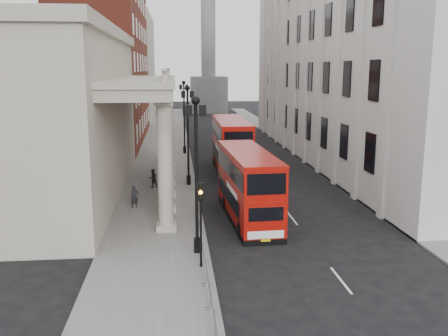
{
  "coord_description": "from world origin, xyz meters",
  "views": [
    {
      "loc": [
        -1.65,
        -21.38,
        9.83
      ],
      "look_at": [
        1.61,
        11.76,
        3.15
      ],
      "focal_mm": 40.0,
      "sensor_mm": 36.0,
      "label": 1
    }
  ],
  "objects_px": {
    "pedestrian_a": "(134,197)",
    "lamp_post_south": "(196,165)",
    "bus_far": "(231,145)",
    "bus_near": "(248,184)",
    "pedestrian_b": "(153,178)",
    "lamp_post_north": "(184,112)",
    "monument_column": "(208,40)",
    "pedestrian_c": "(167,184)",
    "lamp_post_mid": "(188,128)",
    "traffic_light": "(201,209)"
  },
  "relations": [
    {
      "from": "monument_column",
      "to": "pedestrian_a",
      "type": "height_order",
      "value": "monument_column"
    },
    {
      "from": "bus_far",
      "to": "lamp_post_mid",
      "type": "bearing_deg",
      "value": -127.34
    },
    {
      "from": "bus_near",
      "to": "lamp_post_south",
      "type": "bearing_deg",
      "value": -123.33
    },
    {
      "from": "monument_column",
      "to": "lamp_post_mid",
      "type": "relative_size",
      "value": 6.51
    },
    {
      "from": "monument_column",
      "to": "pedestrian_c",
      "type": "relative_size",
      "value": 32.55
    },
    {
      "from": "traffic_light",
      "to": "lamp_post_mid",
      "type": "bearing_deg",
      "value": 90.32
    },
    {
      "from": "pedestrian_a",
      "to": "bus_near",
      "type": "bearing_deg",
      "value": -39.15
    },
    {
      "from": "lamp_post_south",
      "to": "pedestrian_b",
      "type": "xyz_separation_m",
      "value": [
        -2.99,
        15.2,
        -4.01
      ]
    },
    {
      "from": "bus_near",
      "to": "pedestrian_a",
      "type": "height_order",
      "value": "bus_near"
    },
    {
      "from": "monument_column",
      "to": "lamp_post_south",
      "type": "relative_size",
      "value": 6.51
    },
    {
      "from": "monument_column",
      "to": "pedestrian_b",
      "type": "bearing_deg",
      "value": -97.5
    },
    {
      "from": "lamp_post_north",
      "to": "bus_near",
      "type": "bearing_deg",
      "value": -81.99
    },
    {
      "from": "monument_column",
      "to": "bus_near",
      "type": "xyz_separation_m",
      "value": [
        -2.96,
        -81.84,
        -13.61
      ]
    },
    {
      "from": "lamp_post_north",
      "to": "bus_near",
      "type": "relative_size",
      "value": 0.78
    },
    {
      "from": "pedestrian_c",
      "to": "lamp_post_north",
      "type": "bearing_deg",
      "value": 96.37
    },
    {
      "from": "lamp_post_north",
      "to": "bus_far",
      "type": "xyz_separation_m",
      "value": [
        4.25,
        -10.47,
        -2.27
      ]
    },
    {
      "from": "monument_column",
      "to": "pedestrian_c",
      "type": "xyz_separation_m",
      "value": [
        -8.36,
        -75.1,
        -15.03
      ]
    },
    {
      "from": "lamp_post_north",
      "to": "pedestrian_a",
      "type": "relative_size",
      "value": 5.2
    },
    {
      "from": "monument_column",
      "to": "lamp_post_north",
      "type": "distance_m",
      "value": 57.46
    },
    {
      "from": "lamp_post_south",
      "to": "lamp_post_mid",
      "type": "bearing_deg",
      "value": 90.0
    },
    {
      "from": "lamp_post_mid",
      "to": "bus_far",
      "type": "bearing_deg",
      "value": 52.44
    },
    {
      "from": "lamp_post_north",
      "to": "bus_near",
      "type": "xyz_separation_m",
      "value": [
        3.64,
        -25.84,
        -2.54
      ]
    },
    {
      "from": "bus_near",
      "to": "pedestrian_b",
      "type": "bearing_deg",
      "value": 123.46
    },
    {
      "from": "monument_column",
      "to": "lamp_post_south",
      "type": "distance_m",
      "value": 88.94
    },
    {
      "from": "pedestrian_b",
      "to": "traffic_light",
      "type": "bearing_deg",
      "value": 74.65
    },
    {
      "from": "lamp_post_mid",
      "to": "pedestrian_c",
      "type": "xyz_separation_m",
      "value": [
        -1.76,
        -3.1,
        -3.96
      ]
    },
    {
      "from": "lamp_post_mid",
      "to": "bus_near",
      "type": "bearing_deg",
      "value": -69.71
    },
    {
      "from": "lamp_post_south",
      "to": "lamp_post_north",
      "type": "distance_m",
      "value": 32.0
    },
    {
      "from": "lamp_post_south",
      "to": "bus_far",
      "type": "relative_size",
      "value": 0.71
    },
    {
      "from": "traffic_light",
      "to": "pedestrian_a",
      "type": "bearing_deg",
      "value": 110.2
    },
    {
      "from": "lamp_post_mid",
      "to": "lamp_post_north",
      "type": "bearing_deg",
      "value": 90.0
    },
    {
      "from": "bus_far",
      "to": "pedestrian_a",
      "type": "distance_m",
      "value": 14.96
    },
    {
      "from": "bus_far",
      "to": "pedestrian_a",
      "type": "xyz_separation_m",
      "value": [
        -8.27,
        -12.35,
        -1.72
      ]
    },
    {
      "from": "lamp_post_south",
      "to": "lamp_post_north",
      "type": "bearing_deg",
      "value": 90.0
    },
    {
      "from": "bus_far",
      "to": "bus_near",
      "type": "bearing_deg",
      "value": -92.07
    },
    {
      "from": "bus_near",
      "to": "pedestrian_b",
      "type": "height_order",
      "value": "bus_near"
    },
    {
      "from": "pedestrian_a",
      "to": "pedestrian_b",
      "type": "xyz_separation_m",
      "value": [
        1.03,
        6.02,
        -0.02
      ]
    },
    {
      "from": "traffic_light",
      "to": "pedestrian_a",
      "type": "relative_size",
      "value": 2.69
    },
    {
      "from": "bus_far",
      "to": "pedestrian_a",
      "type": "bearing_deg",
      "value": -123.57
    },
    {
      "from": "monument_column",
      "to": "pedestrian_a",
      "type": "relative_size",
      "value": 33.9
    },
    {
      "from": "monument_column",
      "to": "lamp_post_north",
      "type": "height_order",
      "value": "monument_column"
    },
    {
      "from": "traffic_light",
      "to": "bus_near",
      "type": "relative_size",
      "value": 0.4
    },
    {
      "from": "pedestrian_a",
      "to": "lamp_post_south",
      "type": "bearing_deg",
      "value": -84.04
    },
    {
      "from": "monument_column",
      "to": "lamp_post_south",
      "type": "xyz_separation_m",
      "value": [
        -6.6,
        -88.0,
        -11.07
      ]
    },
    {
      "from": "pedestrian_a",
      "to": "pedestrian_c",
      "type": "height_order",
      "value": "pedestrian_c"
    },
    {
      "from": "bus_near",
      "to": "pedestrian_c",
      "type": "height_order",
      "value": "bus_near"
    },
    {
      "from": "lamp_post_north",
      "to": "traffic_light",
      "type": "height_order",
      "value": "lamp_post_north"
    },
    {
      "from": "lamp_post_south",
      "to": "bus_near",
      "type": "distance_m",
      "value": 7.59
    },
    {
      "from": "lamp_post_south",
      "to": "pedestrian_c",
      "type": "distance_m",
      "value": 13.61
    },
    {
      "from": "lamp_post_mid",
      "to": "traffic_light",
      "type": "relative_size",
      "value": 1.93
    }
  ]
}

